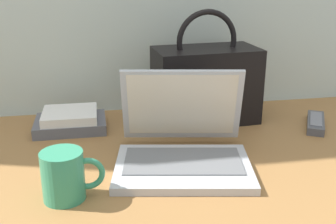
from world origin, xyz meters
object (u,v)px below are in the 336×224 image
book_stack (70,121)px  laptop (183,145)px  coffee_mug (65,176)px  remote_control_near (316,123)px  handbag (206,83)px

book_stack → laptop: bearing=-44.2°
coffee_mug → book_stack: size_ratio=0.64×
remote_control_near → book_stack: (-0.70, 0.11, 0.01)m
laptop → remote_control_near: bearing=20.1°
coffee_mug → handbag: handbag is taller
handbag → coffee_mug: bearing=-135.5°
coffee_mug → handbag: 0.55m
laptop → book_stack: laptop is taller
handbag → book_stack: 0.41m
book_stack → coffee_mug: bearing=-89.2°
laptop → handbag: 0.31m
book_stack → remote_control_near: bearing=-8.6°
handbag → book_stack: (-0.40, -0.00, -0.09)m
coffee_mug → remote_control_near: size_ratio=0.78×
laptop → handbag: (0.13, 0.27, 0.07)m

